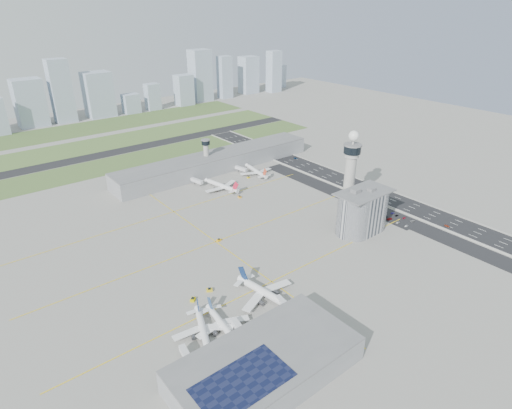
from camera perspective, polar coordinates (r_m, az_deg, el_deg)
ground at (r=300.91m, az=4.18°, el=-4.83°), size 1000.00×1000.00×0.00m
grass_strip_0 at (r=468.30m, az=-16.73°, el=5.54°), size 480.00×50.00×0.08m
grass_strip_1 at (r=535.70m, az=-19.92°, el=7.56°), size 480.00×60.00×0.08m
grass_strip_2 at (r=609.56m, az=-22.56°, el=9.20°), size 480.00×70.00×0.08m
runway at (r=501.28m, az=-18.41°, el=6.61°), size 480.00×22.00×0.10m
highway at (r=380.56m, az=17.07°, el=0.85°), size 28.00×500.00×0.10m
barrier_left at (r=369.64m, az=15.82°, el=0.37°), size 0.60×500.00×1.20m
barrier_right at (r=391.24m, az=18.28°, el=1.46°), size 0.60×500.00×1.20m
landside_road at (r=356.51m, az=16.03°, el=-0.71°), size 18.00×260.00×0.08m
parking_lot at (r=349.12m, az=17.39°, el=-1.48°), size 20.00×44.00×0.10m
taxiway_line_h_0 at (r=259.69m, az=2.08°, el=-10.25°), size 260.00×0.60×0.01m
taxiway_line_h_1 at (r=300.13m, az=-5.40°, el=-4.97°), size 260.00×0.60×0.01m
taxiway_line_h_2 at (r=346.29m, az=-10.92°, el=-0.95°), size 260.00×0.60×0.01m
taxiway_line_v at (r=300.13m, az=-5.40°, el=-4.97°), size 0.60×260.00×0.01m
control_tower at (r=339.27m, az=12.49°, el=4.79°), size 14.00×14.00×64.50m
secondary_tower at (r=419.40m, az=-6.66°, el=6.89°), size 8.60×8.60×31.90m
admin_building at (r=315.57m, az=13.97°, el=-0.90°), size 42.00×24.00×33.50m
terminal_pier at (r=426.42m, az=-5.31°, el=5.72°), size 210.00×32.00×15.80m
near_terminal at (r=201.80m, az=1.27°, el=-20.57°), size 84.00×42.00×13.00m
airplane_near_a at (r=222.25m, az=-7.06°, el=-16.00°), size 42.94×45.94×10.31m
airplane_near_b at (r=224.50m, az=-4.39°, el=-15.42°), size 34.25×38.81×9.87m
airplane_near_c at (r=242.67m, az=1.56°, el=-11.35°), size 43.57×49.18×12.39m
airplane_far_a at (r=380.56m, az=-4.72°, el=2.90°), size 41.85×46.90×11.61m
airplane_far_b at (r=413.33m, az=-0.04°, el=4.82°), size 39.39×44.26×11.02m
jet_bridge_near_0 at (r=206.90m, az=-8.45°, el=-20.89°), size 5.39×14.31×5.70m
jet_bridge_near_1 at (r=218.27m, az=-1.37°, el=-17.51°), size 5.39×14.31×5.70m
jet_bridge_near_2 at (r=232.97m, az=4.70°, el=-14.32°), size 5.39×14.31×5.70m
jet_bridge_far_0 at (r=397.03m, az=-8.55°, el=3.22°), size 5.39×14.31×5.70m
jet_bridge_far_1 at (r=422.12m, az=-2.71°, el=4.86°), size 5.39×14.31×5.70m
tug_0 at (r=227.62m, az=-6.43°, el=-16.20°), size 3.65×3.38×1.75m
tug_1 at (r=247.26m, az=-8.42°, el=-12.38°), size 4.06×3.95×1.96m
tug_2 at (r=253.04m, az=-6.24°, el=-11.22°), size 4.18×3.71×2.02m
tug_3 at (r=300.40m, az=-4.98°, el=-4.73°), size 3.08×2.23×1.71m
tug_4 at (r=364.00m, az=-2.20°, el=1.04°), size 2.49×3.40×1.87m
tug_5 at (r=405.12m, az=-1.02°, el=3.66°), size 3.21×2.57×1.64m
car_lot_0 at (r=337.04m, az=19.43°, el=-2.70°), size 3.51×1.76×1.15m
car_lot_1 at (r=339.74m, az=18.41°, el=-2.29°), size 3.92×1.53×1.27m
car_lot_2 at (r=343.45m, az=17.39°, el=-1.83°), size 4.93×2.75×1.30m
car_lot_3 at (r=345.77m, az=16.85°, el=-1.56°), size 4.63×2.24×1.30m
car_lot_4 at (r=351.52m, az=15.53°, el=-0.94°), size 3.47×1.84×1.12m
car_lot_5 at (r=352.64m, az=14.78°, el=-0.75°), size 3.75×1.83×1.19m
car_lot_6 at (r=346.06m, az=20.17°, el=-2.07°), size 4.16×2.39×1.09m
car_lot_7 at (r=348.85m, az=19.16°, el=-1.68°), size 3.90×1.91×1.09m
car_lot_8 at (r=350.76m, az=18.25°, el=-1.38°), size 3.39×1.52×1.13m
car_lot_9 at (r=353.48m, az=17.76°, el=-1.09°), size 3.64×1.72×1.15m
car_lot_10 at (r=358.24m, az=16.33°, el=-0.53°), size 4.08×2.12×1.10m
car_lot_11 at (r=361.15m, az=15.48°, el=-0.18°), size 4.61×2.09×1.31m
car_hw_0 at (r=348.11m, az=24.12°, el=-2.61°), size 1.79×3.86×1.28m
car_hw_1 at (r=400.96m, az=12.57°, el=2.76°), size 1.45×3.83×1.25m
car_hw_2 at (r=457.86m, az=5.30°, el=6.16°), size 2.52×4.82×1.30m
car_hw_4 at (r=489.45m, az=-0.75°, el=7.55°), size 1.82×3.48×1.13m
skyline_bldg_7 at (r=648.23m, az=-27.94°, el=11.90°), size 35.76×28.61×61.22m
skyline_bldg_8 at (r=649.71m, az=-24.57°, el=13.58°), size 26.33×21.06×83.39m
skyline_bldg_9 at (r=666.19m, az=-20.26°, el=13.60°), size 36.96×29.57×62.11m
skyline_bldg_10 at (r=676.32m, az=-16.31°, el=12.80°), size 23.01×18.41×27.75m
skyline_bldg_11 at (r=688.72m, az=-13.64°, el=13.79°), size 20.22×16.18×38.97m
skyline_bldg_12 at (r=710.36m, az=-9.58°, el=14.81°), size 26.14×20.92×46.89m
skyline_bldg_13 at (r=737.18m, az=-7.42°, el=16.68°), size 32.26×25.81×81.20m
skyline_bldg_14 at (r=755.81m, az=-4.19°, el=16.56°), size 21.59×17.28×68.75m
skyline_bldg_15 at (r=797.36m, az=-1.00°, el=16.89°), size 30.25×24.20×63.40m
skyline_bldg_16 at (r=808.49m, az=2.40°, el=17.29°), size 23.04×18.43×71.56m
skyline_bldg_17 at (r=854.91m, az=3.07°, el=16.69°), size 22.64×18.11×41.06m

